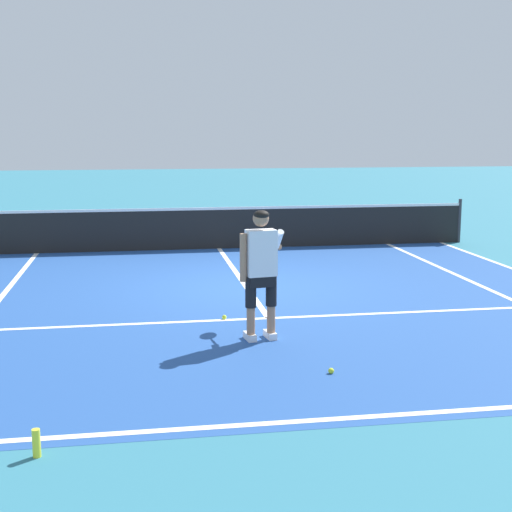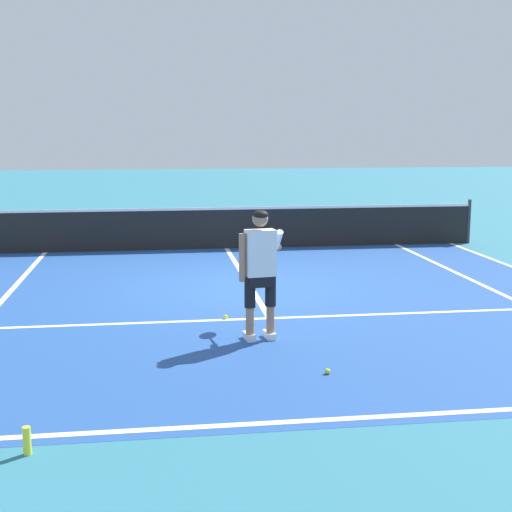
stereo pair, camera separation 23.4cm
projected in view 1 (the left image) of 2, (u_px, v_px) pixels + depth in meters
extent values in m
plane|color=teal|center=(246.00, 287.00, 12.60)|extent=(80.00, 80.00, 0.00)
cube|color=#234C93|center=(254.00, 298.00, 11.76)|extent=(10.98, 10.57, 0.00)
cube|color=white|center=(340.00, 419.00, 6.82)|extent=(10.98, 0.10, 0.01)
cube|color=white|center=(269.00, 318.00, 10.48)|extent=(8.23, 0.10, 0.01)
cube|color=white|center=(238.00, 275.00, 13.59)|extent=(0.10, 6.40, 0.01)
cube|color=white|center=(488.00, 289.00, 12.42)|extent=(0.10, 10.17, 0.01)
cylinder|color=#333338|center=(459.00, 221.00, 17.57)|extent=(0.08, 0.08, 1.07)
cube|color=black|center=(219.00, 229.00, 16.62)|extent=(11.84, 0.02, 0.91)
cube|color=white|center=(219.00, 209.00, 16.54)|extent=(11.84, 0.03, 0.06)
cube|color=white|center=(250.00, 337.00, 9.40)|extent=(0.15, 0.29, 0.09)
cube|color=white|center=(270.00, 335.00, 9.48)|extent=(0.15, 0.29, 0.09)
cylinder|color=#A37556|center=(251.00, 321.00, 9.32)|extent=(0.11, 0.11, 0.36)
cylinder|color=black|center=(251.00, 292.00, 9.25)|extent=(0.14, 0.14, 0.41)
cylinder|color=#A37556|center=(271.00, 319.00, 9.40)|extent=(0.11, 0.11, 0.36)
cylinder|color=black|center=(271.00, 290.00, 9.34)|extent=(0.14, 0.14, 0.41)
cube|color=black|center=(261.00, 279.00, 9.27)|extent=(0.37, 0.25, 0.20)
cube|color=white|center=(261.00, 253.00, 9.21)|extent=(0.41, 0.27, 0.60)
cylinder|color=#A37556|center=(243.00, 258.00, 9.15)|extent=(0.09, 0.09, 0.62)
cylinder|color=white|center=(278.00, 239.00, 9.35)|extent=(0.13, 0.27, 0.29)
cylinder|color=#A37556|center=(276.00, 247.00, 9.58)|extent=(0.12, 0.30, 0.14)
sphere|color=#A37556|center=(261.00, 218.00, 9.14)|extent=(0.21, 0.21, 0.21)
ellipsoid|color=black|center=(261.00, 215.00, 9.11)|extent=(0.23, 0.23, 0.12)
cylinder|color=#232326|center=(271.00, 247.00, 9.80)|extent=(0.06, 0.20, 0.03)
cylinder|color=black|center=(268.00, 245.00, 9.94)|extent=(0.04, 0.10, 0.02)
torus|color=black|center=(264.00, 243.00, 10.11)|extent=(0.07, 0.30, 0.30)
cylinder|color=silver|center=(264.00, 243.00, 10.11)|extent=(0.04, 0.25, 0.25)
sphere|color=#CCE02D|center=(224.00, 317.00, 10.42)|extent=(0.07, 0.07, 0.07)
sphere|color=#CCE02D|center=(331.00, 371.00, 8.09)|extent=(0.07, 0.07, 0.07)
cylinder|color=yellow|center=(36.00, 443.00, 6.01)|extent=(0.07, 0.07, 0.25)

